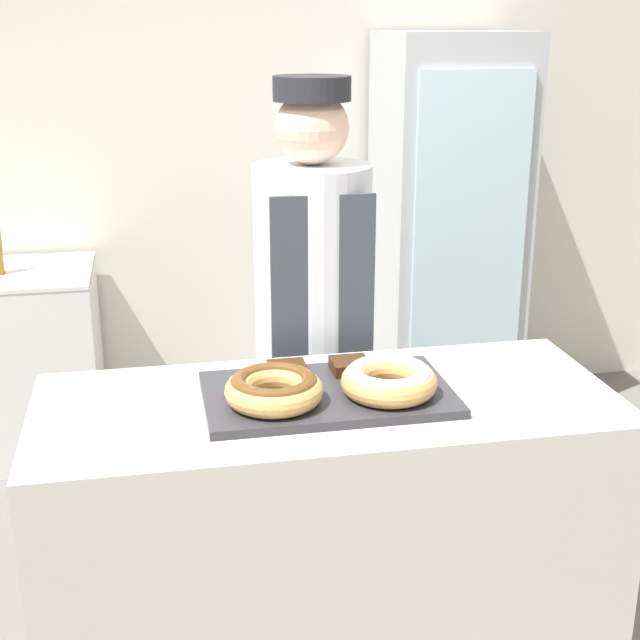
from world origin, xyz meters
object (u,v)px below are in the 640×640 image
at_px(donut_light_glaze, 389,379).
at_px(brownie_back_right, 350,366).
at_px(brownie_back_left, 287,370).
at_px(beverage_fridge, 447,235).
at_px(serving_tray, 328,394).
at_px(donut_chocolate_glaze, 274,388).
at_px(baker_person, 313,332).

distance_m(donut_light_glaze, brownie_back_right, 0.18).
distance_m(brownie_back_left, beverage_fridge, 1.94).
bearing_deg(serving_tray, brownie_back_left, 126.48).
distance_m(donut_chocolate_glaze, brownie_back_left, 0.18).
height_order(brownie_back_left, beverage_fridge, beverage_fridge).
bearing_deg(serving_tray, beverage_fridge, 62.36).
bearing_deg(serving_tray, baker_person, 82.92).
height_order(donut_chocolate_glaze, brownie_back_left, donut_chocolate_glaze).
bearing_deg(donut_light_glaze, baker_person, 96.71).
bearing_deg(beverage_fridge, brownie_back_left, -121.45).
xyz_separation_m(donut_light_glaze, baker_person, (-0.07, 0.63, -0.09)).
height_order(donut_chocolate_glaze, baker_person, baker_person).
distance_m(baker_person, beverage_fridge, 1.47).
relative_size(donut_chocolate_glaze, brownie_back_right, 2.46).
bearing_deg(brownie_back_right, beverage_fridge, 63.04).
xyz_separation_m(brownie_back_left, brownie_back_right, (0.17, 0.00, 0.00)).
relative_size(serving_tray, baker_person, 0.38).
relative_size(donut_chocolate_glaze, brownie_back_left, 2.46).
relative_size(serving_tray, beverage_fridge, 0.35).
xyz_separation_m(serving_tray, brownie_back_right, (0.09, 0.12, 0.03)).
bearing_deg(baker_person, donut_chocolate_glaze, -108.99).
bearing_deg(donut_chocolate_glaze, donut_light_glaze, 0.00).
xyz_separation_m(donut_chocolate_glaze, beverage_fridge, (1.07, 1.83, -0.08)).
relative_size(donut_chocolate_glaze, baker_person, 0.14).
distance_m(donut_chocolate_glaze, donut_light_glaze, 0.29).
xyz_separation_m(donut_chocolate_glaze, donut_light_glaze, (0.29, 0.00, 0.00)).
relative_size(brownie_back_left, beverage_fridge, 0.06).
bearing_deg(donut_chocolate_glaze, brownie_back_left, 70.39).
bearing_deg(beverage_fridge, serving_tray, -117.64).
relative_size(serving_tray, donut_light_glaze, 2.59).
xyz_separation_m(baker_person, beverage_fridge, (0.85, 1.19, 0.01)).
height_order(serving_tray, donut_chocolate_glaze, donut_chocolate_glaze).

